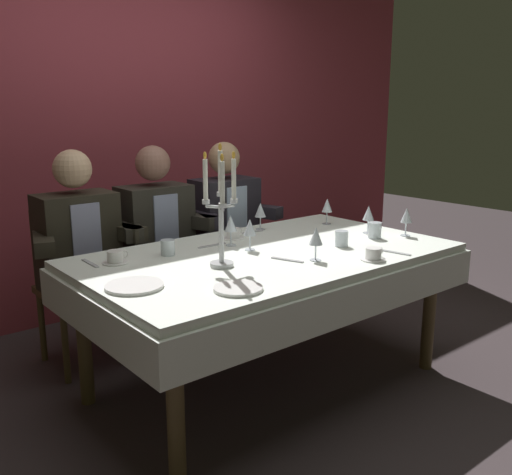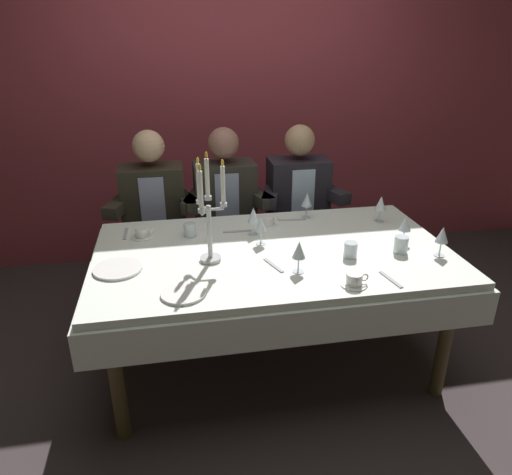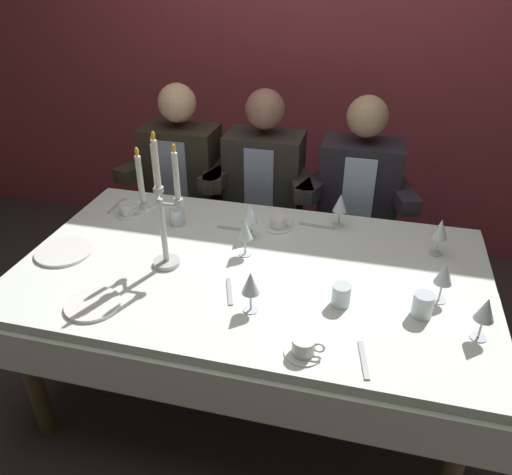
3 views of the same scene
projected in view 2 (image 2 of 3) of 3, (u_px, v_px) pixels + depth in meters
The scene contains 27 objects.
ground_plane at pixel (271, 360), 2.85m from camera, with size 12.00×12.00×0.00m, color #3A3033.
back_wall at pixel (231, 95), 3.80m from camera, with size 6.00×0.12×2.70m, color #973641.
dining_table at pixel (273, 269), 2.60m from camera, with size 1.94×1.14×0.74m.
candelabra at pixel (209, 215), 2.33m from camera, with size 0.15×0.17×0.57m.
dinner_plate_0 at pixel (183, 293), 2.12m from camera, with size 0.20×0.20×0.01m, color white.
dinner_plate_1 at pixel (118, 269), 2.34m from camera, with size 0.24×0.24×0.01m, color white.
wine_glass_0 at pixel (253, 216), 2.70m from camera, with size 0.07×0.07×0.16m.
wine_glass_1 at pixel (299, 251), 2.27m from camera, with size 0.07×0.07×0.16m.
wine_glass_2 at pixel (405, 224), 2.58m from camera, with size 0.07×0.07×0.16m.
wine_glass_3 at pixel (442, 236), 2.44m from camera, with size 0.07×0.07×0.16m.
wine_glass_4 at pixel (381, 204), 2.89m from camera, with size 0.07×0.07×0.16m.
wine_glass_5 at pixel (307, 200), 2.94m from camera, with size 0.07×0.07×0.16m.
wine_glass_6 at pixel (261, 225), 2.57m from camera, with size 0.07×0.07×0.16m.
water_tumbler_0 at pixel (351, 250), 2.45m from camera, with size 0.07×0.07×0.08m, color silver.
water_tumbler_1 at pixel (190, 230), 2.71m from camera, with size 0.07×0.07×0.08m, color silver.
water_tumbler_2 at pixel (401, 245), 2.51m from camera, with size 0.07×0.07×0.09m, color silver.
coffee_cup_0 at pixel (142, 233), 2.70m from camera, with size 0.13×0.12×0.06m.
coffee_cup_1 at pixel (354, 280), 2.19m from camera, with size 0.13×0.12×0.06m.
coffee_cup_2 at pixel (267, 221), 2.86m from camera, with size 0.13×0.12×0.06m.
fork_0 at pixel (273, 265), 2.38m from camera, with size 0.17×0.02×0.01m, color #B7B7BC.
fork_1 at pixel (237, 231), 2.78m from camera, with size 0.17×0.02×0.01m, color #B7B7BC.
spoon_2 at pixel (126, 234), 2.75m from camera, with size 0.17×0.02×0.01m, color #B7B7BC.
fork_3 at pixel (292, 220), 2.95m from camera, with size 0.17×0.02×0.01m, color #B7B7BC.
fork_4 at pixel (391, 279), 2.24m from camera, with size 0.17×0.02×0.01m, color #B7B7BC.
seated_diner_0 at pixel (154, 204), 3.25m from camera, with size 0.63×0.48×1.24m.
seated_diner_1 at pixel (225, 199), 3.33m from camera, with size 0.63×0.48×1.24m.
seated_diner_2 at pixel (298, 195), 3.42m from camera, with size 0.63×0.48×1.24m.
Camera 2 is at (-0.51, -2.26, 1.83)m, focal length 33.17 mm.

